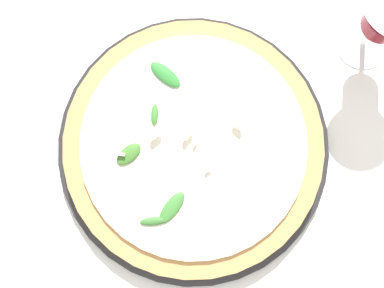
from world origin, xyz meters
TOP-DOWN VIEW (x-y plane):
  - ground_plane at (0.00, 0.00)m, footprint 6.00×6.00m
  - pizza_arugula_main at (-0.00, 0.03)m, footprint 0.34×0.34m

SIDE VIEW (x-z plane):
  - ground_plane at x=0.00m, z-range 0.00..0.00m
  - pizza_arugula_main at x=0.00m, z-range -0.01..0.04m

